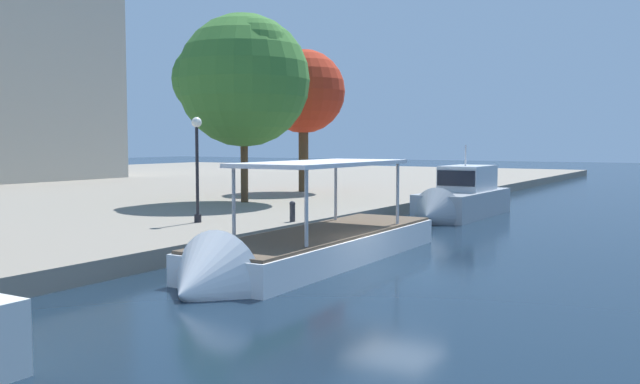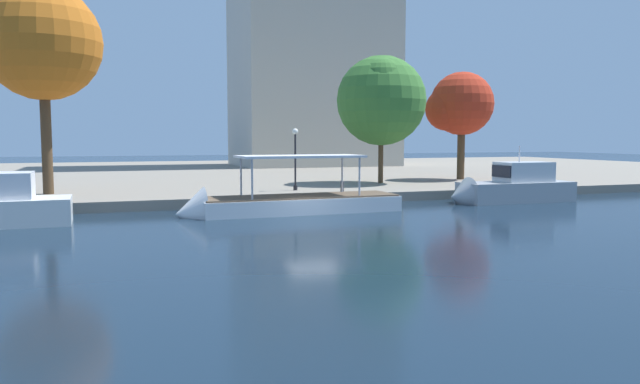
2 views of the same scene
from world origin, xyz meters
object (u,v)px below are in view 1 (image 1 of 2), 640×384
(mooring_bollard_0, at_px, (292,210))
(tree_0, at_px, (240,78))
(tree_1, at_px, (299,93))
(tour_boat_1, at_px, (305,255))
(lamp_post, at_px, (197,160))
(motor_yacht_2, at_px, (460,202))

(mooring_bollard_0, height_order, tree_0, tree_0)
(mooring_bollard_0, bearing_deg, tree_1, 32.24)
(mooring_bollard_0, distance_m, tree_1, 16.49)
(tour_boat_1, xyz_separation_m, mooring_bollard_0, (4.88, 3.68, 0.67))
(lamp_post, distance_m, tree_1, 16.53)
(mooring_bollard_0, xyz_separation_m, tree_0, (5.51, 6.72, 5.71))
(tour_boat_1, bearing_deg, mooring_bollard_0, -144.10)
(tree_1, bearing_deg, tree_0, -168.38)
(lamp_post, xyz_separation_m, tree_1, (15.20, 5.43, 3.57))
(mooring_bollard_0, height_order, lamp_post, lamp_post)
(mooring_bollard_0, bearing_deg, tour_boat_1, -142.94)
(motor_yacht_2, xyz_separation_m, tree_1, (3.51, 11.37, 5.77))
(motor_yacht_2, bearing_deg, tree_1, -106.74)
(tour_boat_1, distance_m, tree_1, 22.50)
(tree_0, height_order, tree_1, tree_0)
(lamp_post, relative_size, tree_0, 0.42)
(motor_yacht_2, height_order, lamp_post, lamp_post)
(tour_boat_1, distance_m, motor_yacht_2, 14.53)
(mooring_bollard_0, bearing_deg, lamp_post, 125.55)
(tour_boat_1, xyz_separation_m, tree_0, (10.39, 10.41, 6.38))
(tour_boat_1, bearing_deg, motor_yacht_2, -178.75)
(tour_boat_1, height_order, mooring_bollard_0, tour_boat_1)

